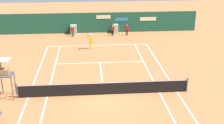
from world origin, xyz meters
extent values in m
plane|color=#C67042|center=(0.00, 0.00, 0.00)|extent=(80.00, 80.00, 0.00)
cube|color=white|center=(0.00, 11.70, 0.00)|extent=(10.60, 0.10, 0.01)
cube|color=white|center=(-5.30, 0.00, 0.00)|extent=(0.10, 23.40, 0.01)
cube|color=white|center=(-4.00, 0.00, 0.00)|extent=(0.10, 23.40, 0.01)
cube|color=white|center=(4.00, 0.00, 0.00)|extent=(0.10, 23.40, 0.01)
cube|color=white|center=(5.30, 0.00, 0.00)|extent=(0.10, 23.40, 0.01)
cube|color=white|center=(0.00, 6.40, 0.00)|extent=(8.00, 0.10, 0.01)
cube|color=white|center=(0.00, 3.20, 0.00)|extent=(0.10, 6.40, 0.01)
cube|color=white|center=(0.00, 11.55, 0.00)|extent=(0.10, 0.24, 0.01)
cylinder|color=#4C4C51|center=(-6.00, 0.00, 0.53)|extent=(0.10, 0.10, 1.07)
cylinder|color=#4C4C51|center=(6.00, 0.00, 0.53)|extent=(0.10, 0.10, 1.07)
cube|color=black|center=(0.00, 0.00, 0.47)|extent=(12.00, 0.03, 0.95)
cube|color=white|center=(0.00, 0.00, 0.92)|extent=(12.00, 0.04, 0.06)
cube|color=#194C38|center=(0.00, 17.00, 1.24)|extent=(25.00, 0.24, 2.47)
cube|color=#2D6BA8|center=(3.15, 16.86, 1.62)|extent=(1.54, 0.02, 0.44)
cube|color=beige|center=(0.94, 16.86, 1.95)|extent=(1.74, 0.02, 0.44)
cube|color=beige|center=(6.45, 16.86, 1.62)|extent=(2.02, 0.02, 0.44)
cube|color=#8CB793|center=(-2.70, 16.45, 0.57)|extent=(0.74, 0.70, 1.14)
cube|color=#8CB793|center=(2.40, 16.45, 0.55)|extent=(0.58, 0.70, 1.11)
cylinder|color=#47474C|center=(-6.22, 0.59, 0.84)|extent=(0.07, 0.07, 1.68)
cylinder|color=#47474C|center=(-6.22, -0.31, 0.84)|extent=(0.07, 0.07, 1.68)
cylinder|color=#47474C|center=(-7.12, 0.59, 0.84)|extent=(0.07, 0.07, 1.68)
cylinder|color=#47474C|center=(-6.22, 0.14, 0.50)|extent=(0.04, 0.81, 0.04)
cylinder|color=#47474C|center=(-6.22, 0.14, 1.01)|extent=(0.04, 0.81, 0.04)
cube|color=#47474C|center=(-6.67, 0.14, 1.71)|extent=(1.00, 1.00, 0.06)
cube|color=olive|center=(-6.67, 0.14, 1.94)|extent=(0.52, 0.56, 0.40)
cube|color=olive|center=(-6.96, 0.14, 2.32)|extent=(0.06, 0.56, 0.45)
cube|color=white|center=(-6.67, 0.14, 2.79)|extent=(0.76, 0.80, 0.04)
cylinder|color=yellow|center=(-0.67, 10.44, 0.40)|extent=(0.13, 0.13, 0.81)
cylinder|color=yellow|center=(-0.85, 10.45, 0.40)|extent=(0.13, 0.13, 0.81)
cube|color=yellow|center=(-0.76, 10.44, 1.09)|extent=(0.37, 0.22, 0.57)
sphere|color=tan|center=(-0.76, 10.44, 1.49)|extent=(0.22, 0.22, 0.22)
cylinder|color=white|center=(-0.76, 10.44, 1.57)|extent=(0.21, 0.21, 0.06)
cylinder|color=yellow|center=(-0.54, 10.43, 1.05)|extent=(0.08, 0.08, 0.55)
cylinder|color=tan|center=(-1.00, 10.18, 1.33)|extent=(0.12, 0.55, 0.08)
cylinder|color=black|center=(-1.01, 9.91, 1.44)|extent=(0.03, 0.03, 0.22)
torus|color=#DB3838|center=(-1.01, 9.91, 1.69)|extent=(0.30, 0.04, 0.30)
cylinder|color=silver|center=(-1.01, 9.91, 1.69)|extent=(0.26, 0.02, 0.26)
cylinder|color=black|center=(-2.73, 15.34, 0.32)|extent=(0.11, 0.11, 0.65)
cylinder|color=black|center=(-2.87, 15.36, 0.32)|extent=(0.11, 0.11, 0.65)
cube|color=#AD1E1E|center=(-2.80, 15.35, 0.87)|extent=(0.31, 0.19, 0.45)
sphere|color=beige|center=(-2.80, 15.35, 1.19)|extent=(0.18, 0.18, 0.18)
cylinder|color=#AD1E1E|center=(-2.62, 15.33, 0.84)|extent=(0.07, 0.07, 0.44)
cylinder|color=#AD1E1E|center=(-2.98, 15.37, 0.84)|extent=(0.07, 0.07, 0.44)
cylinder|color=black|center=(2.02, 15.34, 0.32)|extent=(0.10, 0.10, 0.64)
cylinder|color=black|center=(1.88, 15.36, 0.32)|extent=(0.10, 0.10, 0.64)
cube|color=#AD1E1E|center=(1.95, 15.35, 0.87)|extent=(0.31, 0.21, 0.45)
sphere|color=tan|center=(1.95, 15.35, 1.19)|extent=(0.18, 0.18, 0.18)
cylinder|color=#AD1E1E|center=(2.13, 15.32, 0.84)|extent=(0.07, 0.07, 0.44)
cylinder|color=#AD1E1E|center=(1.77, 15.38, 0.84)|extent=(0.07, 0.07, 0.44)
cylinder|color=black|center=(3.71, 15.34, 0.33)|extent=(0.11, 0.11, 0.67)
cylinder|color=black|center=(3.56, 15.37, 0.33)|extent=(0.11, 0.11, 0.67)
cube|color=#AD1E1E|center=(3.63, 15.35, 0.90)|extent=(0.32, 0.22, 0.47)
sphere|color=#8C664C|center=(3.63, 15.35, 1.23)|extent=(0.18, 0.18, 0.18)
cylinder|color=#AD1E1E|center=(3.81, 15.32, 0.87)|extent=(0.07, 0.07, 0.45)
cylinder|color=#AD1E1E|center=(3.45, 15.38, 0.87)|extent=(0.07, 0.07, 0.45)
sphere|color=#CCE033|center=(3.22, 9.82, 0.03)|extent=(0.07, 0.07, 0.07)
camera|label=1|loc=(-1.04, -19.08, 9.70)|focal=48.08mm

